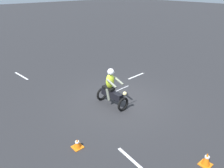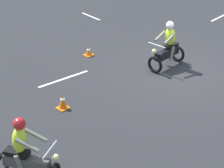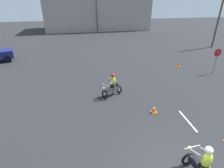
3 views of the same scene
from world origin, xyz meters
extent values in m
plane|color=#28282B|center=(0.00, 0.00, 0.00)|extent=(120.00, 120.00, 0.00)
torus|color=black|center=(0.42, 0.60, 0.30)|extent=(0.60, 0.13, 0.60)
torus|color=black|center=(0.49, -0.69, 0.30)|extent=(0.60, 0.13, 0.60)
cube|color=black|center=(0.46, -0.04, 0.52)|extent=(0.30, 1.11, 0.28)
cube|color=black|center=(0.47, -0.26, 0.74)|extent=(0.29, 0.57, 0.10)
cylinder|color=silver|center=(0.42, 0.56, 1.00)|extent=(0.70, 0.07, 0.04)
sphere|color=#F2E08C|center=(0.42, 0.68, 0.82)|extent=(0.17, 0.17, 0.16)
ellipsoid|color=#D8F233|center=(0.46, -0.16, 1.10)|extent=(0.41, 0.30, 0.64)
cylinder|color=slate|center=(0.65, 0.15, 1.15)|extent=(0.12, 0.55, 0.27)
cylinder|color=slate|center=(0.25, 0.12, 1.15)|extent=(0.12, 0.55, 0.27)
cylinder|color=slate|center=(0.60, -0.14, 0.52)|extent=(0.13, 0.25, 0.51)
cylinder|color=slate|center=(0.32, -0.15, 0.52)|extent=(0.13, 0.25, 0.51)
sphere|color=white|center=(0.46, -0.12, 1.52)|extent=(0.30, 0.30, 0.28)
torus|color=black|center=(-0.74, 7.22, 0.30)|extent=(0.37, 0.58, 0.60)
cube|color=#4C4742|center=(-1.31, 6.91, 0.52)|extent=(1.08, 0.73, 0.28)
cube|color=black|center=(-1.12, 7.01, 0.74)|extent=(0.62, 0.49, 0.10)
cylinder|color=silver|center=(-1.84, 6.63, 1.00)|extent=(0.36, 0.63, 0.04)
sphere|color=#F2E08C|center=(-1.96, 6.57, 0.82)|extent=(0.22, 0.22, 0.16)
ellipsoid|color=#D8F233|center=(-1.21, 6.97, 1.10)|extent=(0.44, 0.48, 0.64)
cylinder|color=slate|center=(-1.57, 7.00, 1.15)|extent=(0.53, 0.34, 0.27)
cylinder|color=slate|center=(-1.38, 6.65, 1.15)|extent=(0.53, 0.34, 0.27)
cylinder|color=slate|center=(-1.29, 7.08, 0.52)|extent=(0.27, 0.22, 0.51)
cylinder|color=slate|center=(-1.16, 6.83, 0.52)|extent=(0.27, 0.22, 0.51)
sphere|color=red|center=(-1.24, 6.95, 1.52)|extent=(0.38, 0.38, 0.28)
cube|color=orange|center=(3.09, 1.29, 0.01)|extent=(0.32, 0.32, 0.03)
cone|color=orange|center=(3.09, 1.29, 0.18)|extent=(0.24, 0.24, 0.29)
cylinder|color=white|center=(3.09, 1.29, 0.22)|extent=(0.13, 0.13, 0.05)
cube|color=orange|center=(0.69, 4.36, 0.01)|extent=(0.32, 0.32, 0.03)
cone|color=orange|center=(0.69, 4.36, 0.23)|extent=(0.24, 0.24, 0.41)
cylinder|color=white|center=(0.69, 4.36, 0.30)|extent=(0.13, 0.13, 0.05)
cube|color=silver|center=(6.38, -1.72, 0.00)|extent=(1.35, 0.19, 0.01)
cube|color=silver|center=(2.19, 3.16, 0.00)|extent=(0.26, 1.94, 0.01)
cube|color=silver|center=(2.20, -5.96, 0.00)|extent=(0.23, 1.55, 0.01)
camera|label=1|loc=(5.88, 6.19, 4.76)|focal=35.00mm
camera|label=2|loc=(-8.28, 10.93, 6.57)|focal=70.00mm
camera|label=3|loc=(-3.69, -3.64, 6.09)|focal=28.00mm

